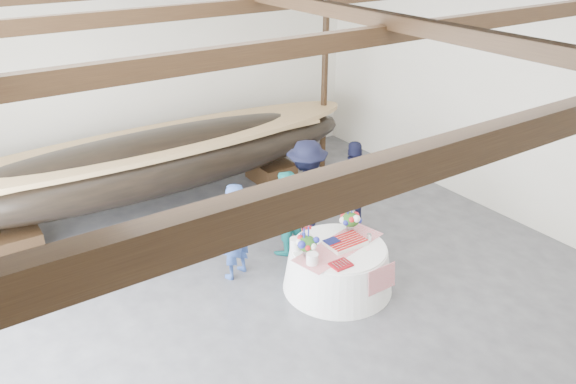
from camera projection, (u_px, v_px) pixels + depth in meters
floor at (317, 321)px, 8.18m from camera, size 10.00×12.00×0.01m
wall_back at (147, 80)px, 11.66m from camera, size 10.00×0.02×4.50m
wall_right at (552, 113)px, 9.70m from camera, size 0.02×12.00×4.50m
pavilion_structure at (287, 32)px, 7.00m from camera, size 9.80×11.76×4.50m
longboat_display at (154, 163)px, 10.78m from camera, size 8.84×1.77×1.66m
banquet_table at (338, 267)px, 8.78m from camera, size 1.73×1.73×0.74m
tabletop_items at (330, 236)px, 8.61m from camera, size 1.68×0.99×0.40m
guest_woman_blue at (234, 231)px, 8.89m from camera, size 0.70×0.58×1.65m
guest_woman_teal at (285, 213)px, 9.57m from camera, size 0.80×0.65×1.52m
guest_man_left at (307, 192)px, 9.85m from camera, size 1.43×1.22×1.92m
guest_man_right at (354, 189)px, 10.09m from camera, size 1.11×0.99×1.81m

